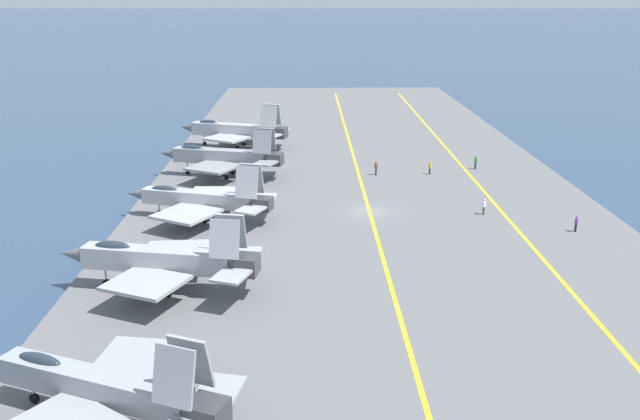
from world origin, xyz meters
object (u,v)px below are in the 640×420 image
at_px(parked_jet_fifth, 234,130).
at_px(parked_jet_nearest, 101,387).
at_px(crew_white_vest, 484,206).
at_px(crew_brown_vest, 376,167).
at_px(parked_jet_fourth, 223,156).
at_px(parked_jet_third, 202,199).
at_px(crew_purple_vest, 576,223).
at_px(crew_yellow_vest, 430,167).
at_px(parked_jet_second, 161,259).
at_px(crew_green_vest, 476,162).

bearing_deg(parked_jet_fifth, parked_jet_nearest, 179.73).
xyz_separation_m(crew_white_vest, crew_brown_vest, (16.80, 10.00, 0.03)).
bearing_deg(parked_jet_fourth, crew_brown_vest, -88.63).
xyz_separation_m(parked_jet_third, parked_jet_fourth, (17.31, -0.19, 0.48)).
relative_size(crew_purple_vest, crew_yellow_vest, 0.95).
distance_m(parked_jet_fifth, crew_yellow_vest, 32.13).
height_order(parked_jet_third, parked_jet_fourth, parked_jet_fourth).
height_order(parked_jet_fourth, crew_yellow_vest, parked_jet_fourth).
bearing_deg(parked_jet_nearest, crew_white_vest, -39.97).
relative_size(parked_jet_nearest, crew_brown_vest, 8.81).
distance_m(parked_jet_fourth, crew_white_vest, 34.16).
distance_m(parked_jet_second, parked_jet_fourth, 35.19).
bearing_deg(crew_yellow_vest, crew_brown_vest, 92.04).
height_order(parked_jet_fourth, crew_white_vest, parked_jet_fourth).
bearing_deg(parked_jet_fifth, crew_purple_vest, -136.07).
bearing_deg(parked_jet_third, crew_brown_vest, -48.56).
bearing_deg(crew_green_vest, crew_yellow_vest, 111.51).
distance_m(parked_jet_third, crew_brown_vest, 26.90).
bearing_deg(parked_jet_third, crew_yellow_vest, -56.52).
relative_size(parked_jet_second, crew_purple_vest, 9.94).
bearing_deg(crew_purple_vest, crew_brown_vest, 38.51).
distance_m(parked_jet_fourth, crew_green_vest, 33.98).
xyz_separation_m(parked_jet_fourth, crew_green_vest, (3.36, -33.77, -1.72)).
relative_size(parked_jet_nearest, parked_jet_fifth, 0.93).
bearing_deg(crew_yellow_vest, parked_jet_second, 142.22).
height_order(parked_jet_fifth, crew_purple_vest, parked_jet_fifth).
bearing_deg(crew_white_vest, crew_brown_vest, 30.78).
relative_size(parked_jet_nearest, parked_jet_fourth, 0.97).
distance_m(parked_jet_nearest, parked_jet_second, 17.56).
bearing_deg(parked_jet_third, crew_white_vest, -88.11).
distance_m(parked_jet_second, parked_jet_fifth, 52.73).
relative_size(parked_jet_fourth, crew_brown_vest, 9.06).
xyz_separation_m(parked_jet_nearest, crew_brown_vest, (53.21, -20.52, -1.18)).
bearing_deg(parked_jet_nearest, parked_jet_fourth, -0.61).
bearing_deg(crew_white_vest, crew_yellow_vest, 9.55).
relative_size(crew_yellow_vest, crew_brown_vest, 0.95).
xyz_separation_m(parked_jet_nearest, parked_jet_fourth, (52.73, -0.56, 0.52)).
bearing_deg(crew_green_vest, parked_jet_nearest, 148.53).
bearing_deg(parked_jet_fourth, crew_yellow_vest, -88.46).
bearing_deg(parked_jet_second, crew_brown_vest, -30.14).
distance_m(parked_jet_nearest, crew_purple_vest, 49.21).
bearing_deg(crew_yellow_vest, crew_purple_vest, -154.70).
relative_size(parked_jet_third, parked_jet_fifth, 0.94).
xyz_separation_m(parked_jet_fourth, crew_purple_vest, (-21.97, -37.82, -1.80)).
distance_m(parked_jet_fourth, crew_yellow_vest, 27.16).
bearing_deg(parked_jet_nearest, parked_jet_second, 0.60).
distance_m(crew_purple_vest, crew_white_vest, 9.68).
xyz_separation_m(parked_jet_nearest, parked_jet_fifth, (70.27, -0.33, 0.51)).
height_order(parked_jet_nearest, crew_white_vest, parked_jet_nearest).
distance_m(crew_yellow_vest, crew_brown_vest, 7.14).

